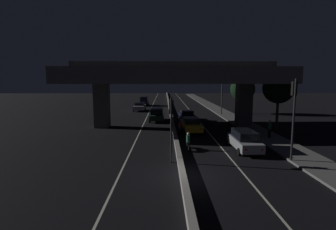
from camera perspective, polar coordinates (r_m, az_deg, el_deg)
ground_plane at (r=16.00m, az=3.10°, el=-13.13°), size 200.00×200.00×0.00m
lane_line_left_inner at (r=50.32m, az=-3.88°, el=1.12°), size 0.12×126.00×0.00m
lane_line_right_inner at (r=50.48m, az=4.69°, el=1.13°), size 0.12×126.00×0.00m
median_divider at (r=50.24m, az=0.41°, el=1.37°), size 0.36×126.00×0.42m
sidewalk_right at (r=44.47m, az=12.42°, el=0.20°), size 2.92×126.00×0.15m
elevated_overpass at (r=31.48m, az=1.13°, el=8.15°), size 24.48×12.61×7.87m
traffic_light_left_of_median at (r=17.80m, az=0.72°, el=-0.68°), size 0.30×0.49×4.53m
traffic_light_right_of_median at (r=19.75m, az=25.68°, el=1.76°), size 0.30×0.49×5.78m
street_lamp at (r=43.52m, az=11.26°, el=6.44°), size 2.50×0.32×8.26m
car_silver_lead at (r=22.18m, az=16.28°, el=-5.26°), size 1.85×4.70×1.63m
car_taxi_yellow_second at (r=28.90m, az=5.09°, el=-2.10°), size 2.14×4.88×1.60m
car_dark_blue_third at (r=36.77m, az=4.11°, el=-0.09°), size 2.19×4.90×1.46m
car_dark_green_lead_oncoming at (r=36.42m, az=-2.50°, el=0.12°), size 2.11×4.77×1.80m
car_silver_second_oncoming at (r=48.94m, az=-6.22°, el=1.81°), size 2.11×4.62×1.48m
car_dark_blue_third_oncoming at (r=58.75m, az=-5.18°, el=3.06°), size 1.93×4.39×1.98m
motorcycle_black_filtering_near at (r=21.55m, az=4.43°, el=-5.95°), size 0.32×1.70×1.44m
motorcycle_blue_filtering_mid at (r=27.98m, az=2.59°, el=-2.85°), size 0.32×1.82×1.38m
pedestrian_on_sidewalk at (r=27.12m, az=21.24°, el=-2.75°), size 0.31×0.31×1.73m
roadside_tree_kerbside_near at (r=31.20m, az=22.93°, el=5.42°), size 3.41×3.41×6.52m
roadside_tree_kerbside_mid at (r=46.35m, az=15.93°, el=5.45°), size 4.11×4.11×6.23m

